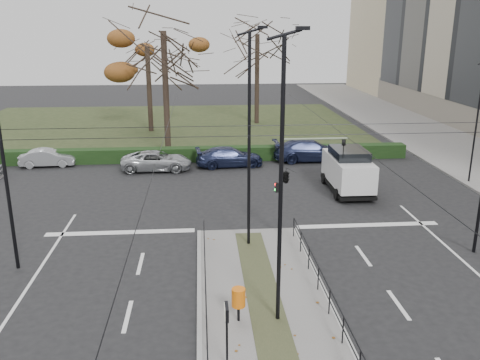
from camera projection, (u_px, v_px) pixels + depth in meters
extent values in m
plane|color=black|center=(259.00, 282.00, 19.38)|extent=(140.00, 140.00, 0.00)
cube|color=#63605E|center=(268.00, 317.00, 16.97)|extent=(4.40, 15.00, 0.14)
cube|color=#63605E|center=(446.00, 145.00, 41.70)|extent=(8.00, 90.00, 0.14)
cube|color=black|center=(160.00, 126.00, 49.44)|extent=(38.00, 26.00, 0.10)
cube|color=black|center=(147.00, 155.00, 36.53)|extent=(38.00, 1.00, 1.00)
cylinder|color=black|center=(204.00, 230.00, 22.87)|extent=(0.04, 0.04, 0.90)
cylinder|color=black|center=(294.00, 227.00, 23.18)|extent=(0.04, 0.04, 0.90)
cylinder|color=black|center=(206.00, 295.00, 16.44)|extent=(0.04, 13.20, 0.04)
cylinder|color=black|center=(330.00, 290.00, 16.75)|extent=(0.04, 13.20, 0.04)
cylinder|color=black|center=(9.00, 198.00, 19.69)|extent=(0.14, 0.14, 6.00)
cylinder|color=black|center=(258.00, 136.00, 18.74)|extent=(20.00, 0.02, 0.02)
cylinder|color=black|center=(252.00, 126.00, 20.65)|extent=(20.00, 0.02, 0.02)
cylinder|color=black|center=(156.00, 164.00, 15.67)|extent=(0.02, 34.00, 0.02)
cylinder|color=black|center=(377.00, 160.00, 16.20)|extent=(0.02, 34.00, 0.02)
cylinder|color=slate|center=(281.00, 183.00, 23.05)|extent=(0.15, 0.15, 4.82)
cylinder|color=slate|center=(315.00, 139.00, 22.57)|extent=(2.96, 0.09, 0.09)
imported|color=black|center=(343.00, 148.00, 22.80)|extent=(0.19, 0.20, 0.83)
imported|color=black|center=(286.00, 175.00, 22.95)|extent=(1.01, 1.86, 0.74)
cube|color=black|center=(277.00, 187.00, 23.09)|extent=(0.20, 0.15, 0.46)
sphere|color=#FF0C0C|center=(276.00, 184.00, 23.04)|extent=(0.10, 0.10, 0.10)
sphere|color=#0CE533|center=(275.00, 190.00, 23.11)|extent=(0.10, 0.10, 0.10)
cylinder|color=black|center=(239.00, 313.00, 16.55)|extent=(0.09, 0.09, 0.56)
cylinder|color=orange|center=(238.00, 297.00, 16.39)|extent=(0.45, 0.45, 0.62)
cylinder|color=black|center=(227.00, 338.00, 14.10)|extent=(0.06, 0.06, 1.86)
cube|color=black|center=(227.00, 312.00, 13.85)|extent=(0.09, 0.51, 0.39)
cube|color=beige|center=(225.00, 312.00, 13.85)|extent=(0.02, 0.45, 0.32)
cylinder|color=black|center=(281.00, 189.00, 15.42)|extent=(0.14, 0.14, 9.02)
cube|color=black|center=(303.00, 28.00, 14.10)|extent=(0.39, 0.16, 0.11)
cylinder|color=black|center=(249.00, 144.00, 21.19)|extent=(0.14, 0.14, 9.04)
cube|color=black|center=(263.00, 27.00, 19.87)|extent=(0.40, 0.16, 0.11)
cylinder|color=black|center=(476.00, 124.00, 30.57)|extent=(0.11, 0.11, 7.22)
imported|color=#A3A7AB|center=(48.00, 158.00, 35.33)|extent=(3.81, 1.58, 1.22)
imported|color=#1C2241|center=(229.00, 157.00, 35.34)|extent=(4.81, 2.34, 1.35)
imported|color=#A3A7AB|center=(157.00, 161.00, 34.36)|extent=(4.75, 2.25, 1.31)
cube|color=silver|center=(348.00, 170.00, 29.81)|extent=(2.06, 4.83, 1.56)
cube|color=black|center=(349.00, 155.00, 29.54)|extent=(1.88, 2.66, 0.73)
cube|color=black|center=(347.00, 186.00, 30.10)|extent=(2.10, 4.92, 0.18)
cylinder|color=black|center=(372.00, 194.00, 28.64)|extent=(0.23, 0.66, 0.66)
cylinder|color=black|center=(337.00, 194.00, 28.50)|extent=(0.23, 0.66, 0.66)
cylinder|color=black|center=(356.00, 178.00, 31.67)|extent=(0.23, 0.66, 0.66)
cylinder|color=black|center=(324.00, 178.00, 31.54)|extent=(0.23, 0.66, 0.66)
cylinder|color=black|center=(149.00, 90.00, 46.00)|extent=(0.44, 0.44, 7.57)
ellipsoid|color=#5C3215|center=(147.00, 47.00, 44.90)|extent=(8.53, 8.53, 4.76)
cylinder|color=black|center=(257.00, 80.00, 49.71)|extent=(0.44, 0.44, 8.58)
cylinder|color=black|center=(166.00, 94.00, 37.27)|extent=(0.44, 0.44, 8.98)
imported|color=#1C2241|center=(310.00, 150.00, 36.76)|extent=(5.38, 2.25, 1.55)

